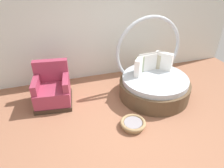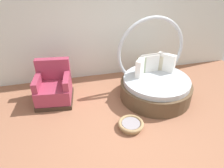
{
  "view_description": "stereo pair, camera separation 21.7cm",
  "coord_description": "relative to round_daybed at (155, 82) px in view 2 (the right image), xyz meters",
  "views": [
    {
      "loc": [
        -1.23,
        -2.6,
        2.81
      ],
      "look_at": [
        -0.14,
        0.89,
        0.55
      ],
      "focal_mm": 31.97,
      "sensor_mm": 36.0,
      "label": 1
    },
    {
      "loc": [
        -1.02,
        -2.66,
        2.81
      ],
      "look_at": [
        -0.14,
        0.89,
        0.55
      ],
      "focal_mm": 31.97,
      "sensor_mm": 36.0,
      "label": 2
    }
  ],
  "objects": [
    {
      "name": "red_armchair",
      "position": [
        -2.32,
        0.37,
        -0.04
      ],
      "size": [
        0.89,
        0.89,
        0.94
      ],
      "color": "#38281E",
      "rests_on": "ground_plane"
    },
    {
      "name": "pet_basket",
      "position": [
        -0.89,
        -0.95,
        -0.3
      ],
      "size": [
        0.51,
        0.51,
        0.13
      ],
      "color": "#9E7F56",
      "rests_on": "ground_plane"
    },
    {
      "name": "back_wall",
      "position": [
        -0.93,
        1.38,
        1.1
      ],
      "size": [
        8.0,
        0.12,
        2.94
      ],
      "primitive_type": "cube",
      "color": "silver",
      "rests_on": "ground_plane"
    },
    {
      "name": "round_daybed",
      "position": [
        0.0,
        0.0,
        0.0
      ],
      "size": [
        1.66,
        1.66,
        1.82
      ],
      "color": "brown",
      "rests_on": "ground_plane"
    },
    {
      "name": "ground_plane",
      "position": [
        -0.93,
        -1.02,
        -0.38
      ],
      "size": [
        8.0,
        8.0,
        0.02
      ],
      "primitive_type": "cube",
      "color": "#936047"
    }
  ]
}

